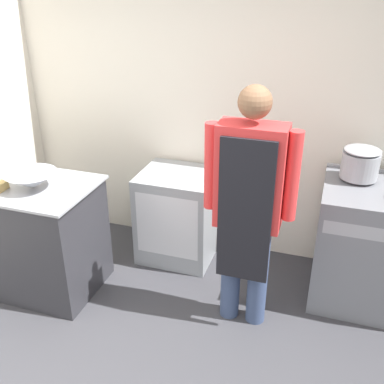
% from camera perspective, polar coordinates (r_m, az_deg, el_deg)
% --- Properties ---
extents(wall_back, '(8.00, 0.05, 2.70)m').
position_cam_1_polar(wall_back, '(3.83, 3.60, 11.26)').
color(wall_back, silver).
rests_on(wall_back, ground_plane).
extents(prep_counter, '(1.08, 0.69, 0.90)m').
position_cam_1_polar(prep_counter, '(3.79, -19.67, -5.20)').
color(prep_counter, '#2D2D33').
rests_on(prep_counter, ground_plane).
extents(stove, '(0.85, 0.72, 0.96)m').
position_cam_1_polar(stove, '(3.68, 22.11, -6.36)').
color(stove, slate).
rests_on(stove, ground_plane).
extents(fridge_unit, '(0.64, 0.57, 0.80)m').
position_cam_1_polar(fridge_unit, '(3.96, -1.77, -2.99)').
color(fridge_unit, '#93999E').
rests_on(fridge_unit, ground_plane).
extents(person_cook, '(0.62, 0.24, 1.74)m').
position_cam_1_polar(person_cook, '(2.97, 7.22, -0.96)').
color(person_cook, '#38476B').
rests_on(person_cook, ground_plane).
extents(mixing_bowl, '(0.38, 0.38, 0.12)m').
position_cam_1_polar(mixing_bowl, '(3.47, -19.70, 1.38)').
color(mixing_bowl, '#9EA0A8').
rests_on(mixing_bowl, prep_counter).
extents(stock_pot, '(0.27, 0.27, 0.24)m').
position_cam_1_polar(stock_pot, '(3.51, 20.62, 3.53)').
color(stock_pot, '#9EA0A8').
rests_on(stock_pot, stove).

